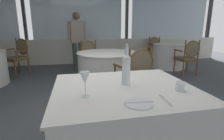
# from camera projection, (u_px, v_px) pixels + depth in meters

# --- Properties ---
(ground_plane) EXTENTS (14.02, 14.02, 0.00)m
(ground_plane) POSITION_uv_depth(u_px,v_px,m) (91.00, 120.00, 2.46)
(ground_plane) COLOR #4C5156
(window_wall_far) EXTENTS (10.78, 0.14, 2.87)m
(window_wall_far) POSITION_uv_depth(u_px,v_px,m) (79.00, 31.00, 6.01)
(window_wall_far) COLOR silver
(window_wall_far) RESTS_ON ground_plane
(foreground_table) EXTENTS (1.23, 1.08, 0.75)m
(foreground_table) POSITION_uv_depth(u_px,v_px,m) (123.00, 124.00, 1.66)
(foreground_table) COLOR white
(foreground_table) RESTS_ON ground_plane
(side_plate) EXTENTS (0.21, 0.21, 0.01)m
(side_plate) POSITION_uv_depth(u_px,v_px,m) (139.00, 103.00, 1.22)
(side_plate) COLOR white
(side_plate) RESTS_ON foreground_table
(butter_knife) EXTENTS (0.21, 0.04, 0.00)m
(butter_knife) POSITION_uv_depth(u_px,v_px,m) (139.00, 102.00, 1.22)
(butter_knife) COLOR silver
(butter_knife) RESTS_ON foreground_table
(dinner_fork) EXTENTS (0.03, 0.20, 0.00)m
(dinner_fork) POSITION_uv_depth(u_px,v_px,m) (166.00, 100.00, 1.28)
(dinner_fork) COLOR silver
(dinner_fork) RESTS_ON foreground_table
(water_bottle) EXTENTS (0.08, 0.08, 0.37)m
(water_bottle) POSITION_uv_depth(u_px,v_px,m) (126.00, 68.00, 1.59)
(water_bottle) COLOR white
(water_bottle) RESTS_ON foreground_table
(wine_glass) EXTENTS (0.07, 0.07, 0.20)m
(wine_glass) POSITION_uv_depth(u_px,v_px,m) (85.00, 79.00, 1.31)
(wine_glass) COLOR white
(wine_glass) RESTS_ON foreground_table
(water_tumbler) EXTENTS (0.08, 0.08, 0.08)m
(water_tumbler) POSITION_uv_depth(u_px,v_px,m) (181.00, 86.00, 1.46)
(water_tumbler) COLOR white
(water_tumbler) RESTS_ON foreground_table
(dining_chair_0_1) EXTENTS (0.66, 0.65, 0.98)m
(dining_chair_0_1) POSITION_uv_depth(u_px,v_px,m) (19.00, 54.00, 4.67)
(dining_chair_0_1) COLOR brown
(dining_chair_0_1) RESTS_ON ground_plane
(background_table_1) EXTENTS (1.28, 1.28, 0.75)m
(background_table_1) POSITION_uv_depth(u_px,v_px,m) (107.00, 70.00, 3.76)
(background_table_1) COLOR white
(background_table_1) RESTS_ON ground_plane
(dining_chair_1_0) EXTENTS (0.61, 0.56, 0.97)m
(dining_chair_1_0) POSITION_uv_depth(u_px,v_px,m) (136.00, 73.00, 2.79)
(dining_chair_1_0) COLOR brown
(dining_chair_1_0) RESTS_ON ground_plane
(dining_chair_1_1) EXTENTS (0.61, 0.56, 0.92)m
(dining_chair_1_1) POSITION_uv_depth(u_px,v_px,m) (90.00, 55.00, 4.64)
(dining_chair_1_1) COLOR brown
(dining_chair_1_1) RESTS_ON ground_plane
(background_table_2) EXTENTS (1.01, 1.01, 0.75)m
(background_table_2) POSITION_uv_depth(u_px,v_px,m) (169.00, 56.00, 5.52)
(background_table_2) COLOR white
(background_table_2) RESTS_ON ground_plane
(dining_chair_2_0) EXTENTS (0.54, 0.48, 0.95)m
(dining_chair_2_0) POSITION_uv_depth(u_px,v_px,m) (189.00, 55.00, 4.59)
(dining_chair_2_0) COLOR brown
(dining_chair_2_0) RESTS_ON ground_plane
(dining_chair_2_1) EXTENTS (0.54, 0.48, 0.92)m
(dining_chair_2_1) POSITION_uv_depth(u_px,v_px,m) (155.00, 47.00, 6.35)
(dining_chair_2_1) COLOR brown
(dining_chair_2_1) RESTS_ON ground_plane
(diner_person_0) EXTENTS (0.53, 0.24, 1.67)m
(diner_person_0) POSITION_uv_depth(u_px,v_px,m) (77.00, 38.00, 5.06)
(diner_person_0) COLOR #424C42
(diner_person_0) RESTS_ON ground_plane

